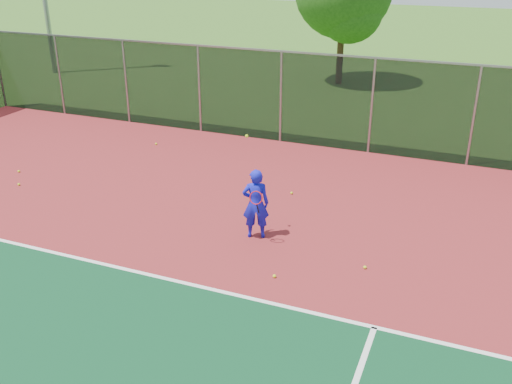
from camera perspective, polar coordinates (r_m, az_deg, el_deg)
court_apron at (r=10.12m, az=-0.90°, el=-14.07°), size 30.00×20.00×0.02m
fence_back at (r=18.24m, az=11.51°, el=8.50°), size 30.00×0.06×3.03m
tennis_player at (r=12.74m, az=-0.03°, el=-1.17°), size 0.70×0.71×2.38m
practice_ball_0 at (r=19.29m, az=-9.96°, el=4.76°), size 0.07×0.07×0.07m
practice_ball_1 at (r=17.09m, az=-22.62°, el=0.71°), size 0.07×0.07×0.07m
practice_ball_4 at (r=11.58m, az=1.85°, el=-8.41°), size 0.07×0.07×0.07m
practice_ball_5 at (r=15.26m, az=3.58°, el=-0.09°), size 0.07×0.07×0.07m
practice_ball_6 at (r=12.07m, az=10.84°, el=-7.40°), size 0.07×0.07×0.07m
practice_ball_7 at (r=18.07m, az=-22.63°, el=1.93°), size 0.07×0.07×0.07m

